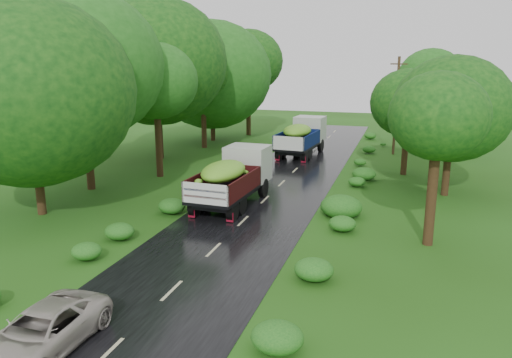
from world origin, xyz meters
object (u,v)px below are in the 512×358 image
at_px(truck_far, 303,135).
at_px(utility_pole, 396,105).
at_px(car, 42,332).
at_px(truck_near, 234,175).

xyz_separation_m(truck_far, utility_pole, (7.30, 2.46, 2.46)).
bearing_deg(car, truck_near, 89.23).
height_order(truck_near, car, truck_near).
relative_size(truck_near, car, 1.62).
distance_m(truck_near, utility_pole, 19.50).
height_order(car, utility_pole, utility_pole).
distance_m(truck_far, utility_pole, 8.08).
bearing_deg(truck_near, utility_pole, 68.39).
bearing_deg(utility_pole, car, -86.54).
bearing_deg(car, utility_pole, 76.22).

